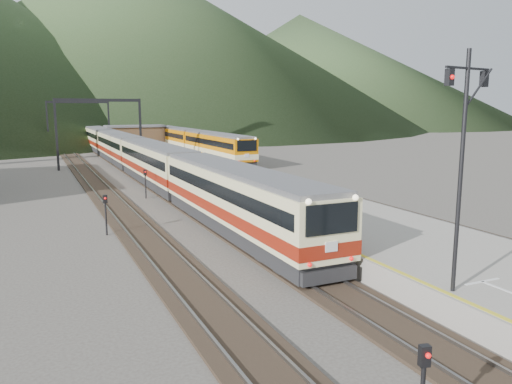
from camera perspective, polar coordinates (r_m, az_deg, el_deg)
name	(u,v)px	position (r m, az deg, el deg)	size (l,w,h in m)	color
track_main	(156,184)	(46.41, -11.32, 0.87)	(2.60, 200.00, 0.23)	black
track_far	(100,188)	(45.56, -17.45, 0.45)	(2.60, 200.00, 0.23)	black
track_second	(269,177)	(50.24, 1.55, 1.72)	(2.60, 200.00, 0.23)	black
platform	(222,179)	(46.04, -3.96, 1.51)	(8.00, 100.00, 1.00)	gray
gantry_near	(99,120)	(60.19, -17.49, 7.87)	(9.55, 0.25, 8.00)	black
gantry_far	(79,116)	(85.04, -19.62, 8.17)	(9.55, 0.25, 8.00)	black
station_shed	(135,135)	(84.34, -13.63, 6.39)	(9.40, 4.40, 3.10)	brown
hill_b	(120,38)	(240.08, -15.25, 16.66)	(220.00, 220.00, 75.00)	#2C431F
hill_c	(299,69)	(246.78, 4.93, 13.84)	(160.00, 160.00, 50.00)	#2C431F
main_train	(120,148)	(65.24, -15.33, 4.89)	(2.83, 96.99, 3.45)	beige
second_train	(194,142)	(73.25, -7.10, 5.65)	(2.83, 38.61, 3.46)	#D27403
signal_mast	(462,149)	(17.17, 22.52, 4.57)	(2.18, 0.51, 7.82)	black
short_signal_a	(423,382)	(11.48, 18.54, -19.92)	(0.25, 0.21, 2.27)	black
short_signal_b	(145,180)	(39.59, -12.53, 1.37)	(0.24, 0.19, 2.27)	black
short_signal_c	(106,209)	(28.75, -16.81, -1.91)	(0.24, 0.18, 2.27)	black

